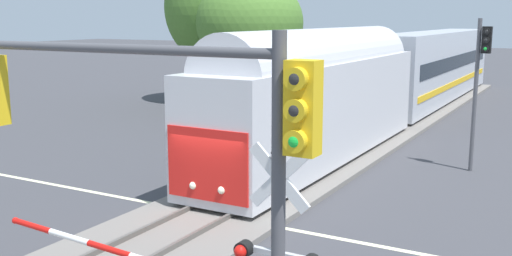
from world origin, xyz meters
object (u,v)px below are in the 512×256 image
Objects in this scene: commuter_train at (395,74)px; traffic_signal_near_right at (160,144)px; traffic_signal_far_side at (480,70)px; pine_left_background at (215,7)px; crossing_signal_mast at (278,249)px; oak_behind_train at (250,23)px.

commuter_train is 6.93× the size of traffic_signal_near_right.
traffic_signal_near_right is at bearing -92.59° from traffic_signal_far_side.
traffic_signal_far_side is (0.83, 18.30, -0.48)m from traffic_signal_near_right.
traffic_signal_near_right is 0.56× the size of pine_left_background.
commuter_train reaches higher than crossing_signal_mast.
crossing_signal_mast is 2.67m from traffic_signal_near_right.
traffic_signal_far_side is (0.14, 16.48, 1.35)m from crossing_signal_mast.
crossing_signal_mast is at bearing -55.51° from pine_left_background.
pine_left_background is (-19.05, 27.72, 3.99)m from crossing_signal_mast.
oak_behind_train is (-14.64, 27.75, 1.13)m from traffic_signal_near_right.
traffic_signal_near_right is at bearing -79.55° from commuter_train.
oak_behind_train reaches higher than crossing_signal_mast.
crossing_signal_mast is 16.54m from traffic_signal_far_side.
traffic_signal_near_right is (5.03, -27.27, 1.63)m from commuter_train.
oak_behind_train reaches higher than traffic_signal_near_right.
commuter_train is 26.08m from crossing_signal_mast.
pine_left_background reaches higher than commuter_train.
traffic_signal_near_right is at bearing -110.56° from crossing_signal_mast.
commuter_train is 27.77m from traffic_signal_near_right.
oak_behind_train is (3.73, -1.79, -1.02)m from pine_left_background.
oak_behind_train is at bearing 117.82° from traffic_signal_near_right.
oak_behind_train reaches higher than commuter_train.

